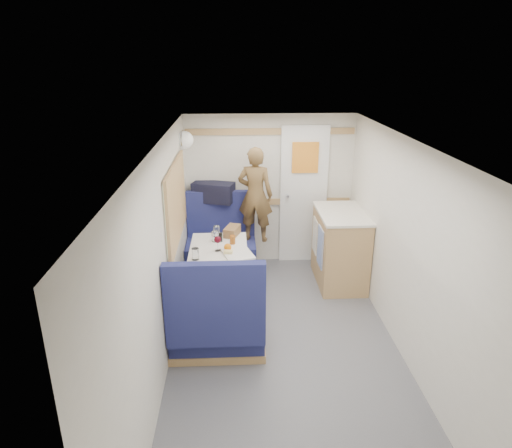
{
  "coord_description": "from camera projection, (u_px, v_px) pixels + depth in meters",
  "views": [
    {
      "loc": [
        -0.46,
        -3.55,
        2.69
      ],
      "look_at": [
        -0.25,
        0.9,
        1.03
      ],
      "focal_mm": 32.0,
      "sensor_mm": 36.0,
      "label": 1
    }
  ],
  "objects": [
    {
      "name": "cheese_block",
      "position": [
        228.0,
        252.0,
        4.76
      ],
      "size": [
        0.1,
        0.07,
        0.03
      ],
      "primitive_type": "cube",
      "rotation": [
        0.0,
        0.0,
        -0.15
      ],
      "color": "#F0E28A",
      "rests_on": "tray"
    },
    {
      "name": "side_window",
      "position": [
        176.0,
        202.0,
        4.74
      ],
      "size": [
        0.04,
        1.3,
        0.72
      ],
      "primitive_type": "cube",
      "color": "#ABB297",
      "rests_on": "wall_left"
    },
    {
      "name": "tumbler_left",
      "position": [
        195.0,
        254.0,
        4.65
      ],
      "size": [
        0.08,
        0.08,
        0.12
      ],
      "primitive_type": "cylinder",
      "color": "white",
      "rests_on": "dinette_table"
    },
    {
      "name": "duffel_bag",
      "position": [
        213.0,
        192.0,
        5.88
      ],
      "size": [
        0.58,
        0.4,
        0.25
      ],
      "primitive_type": "cube",
      "rotation": [
        0.0,
        0.0,
        -0.31
      ],
      "color": "black",
      "rests_on": "ledge"
    },
    {
      "name": "beer_glass",
      "position": [
        233.0,
        240.0,
        5.04
      ],
      "size": [
        0.06,
        0.06,
        0.1
      ],
      "primitive_type": "cylinder",
      "color": "#924C15",
      "rests_on": "dinette_table"
    },
    {
      "name": "bench_far",
      "position": [
        221.0,
        251.0,
        5.9
      ],
      "size": [
        0.9,
        0.59,
        1.05
      ],
      "color": "navy",
      "rests_on": "floor"
    },
    {
      "name": "tray",
      "position": [
        237.0,
        253.0,
        4.79
      ],
      "size": [
        0.38,
        0.44,
        0.02
      ],
      "primitive_type": "cube",
      "rotation": [
        0.0,
        0.0,
        0.29
      ],
      "color": "white",
      "rests_on": "dinette_table"
    },
    {
      "name": "ceiling",
      "position": [
        293.0,
        148.0,
        3.59
      ],
      "size": [
        4.5,
        4.5,
        0.0
      ],
      "primitive_type": "plane",
      "rotation": [
        3.14,
        0.0,
        0.0
      ],
      "color": "silver",
      "rests_on": "wall_back"
    },
    {
      "name": "pepper_grinder",
      "position": [
        221.0,
        237.0,
        5.1
      ],
      "size": [
        0.04,
        0.04,
        0.1
      ],
      "primitive_type": "cylinder",
      "color": "black",
      "rests_on": "dinette_table"
    },
    {
      "name": "tumbler_mid",
      "position": [
        217.0,
        231.0,
        5.27
      ],
      "size": [
        0.07,
        0.07,
        0.11
      ],
      "primitive_type": "cylinder",
      "color": "white",
      "rests_on": "dinette_table"
    },
    {
      "name": "wall_left",
      "position": [
        161.0,
        266.0,
        3.89
      ],
      "size": [
        0.02,
        4.5,
        2.0
      ],
      "primitive_type": "cube",
      "color": "silver",
      "rests_on": "floor"
    },
    {
      "name": "bread_loaf",
      "position": [
        232.0,
        231.0,
        5.28
      ],
      "size": [
        0.21,
        0.28,
        0.1
      ],
      "primitive_type": "cube",
      "rotation": [
        0.0,
        0.0,
        -0.33
      ],
      "color": "brown",
      "rests_on": "dinette_table"
    },
    {
      "name": "rear_door",
      "position": [
        304.0,
        193.0,
        6.04
      ],
      "size": [
        0.62,
        0.12,
        1.86
      ],
      "color": "white",
      "rests_on": "wall_back"
    },
    {
      "name": "floor",
      "position": [
        287.0,
        359.0,
        4.28
      ],
      "size": [
        4.5,
        4.5,
        0.0
      ],
      "primitive_type": "plane",
      "color": "#515156",
      "rests_on": "ground"
    },
    {
      "name": "person",
      "position": [
        255.0,
        195.0,
        5.67
      ],
      "size": [
        0.49,
        0.38,
        1.21
      ],
      "primitive_type": "imported",
      "rotation": [
        0.0,
        0.0,
        2.91
      ],
      "color": "brown",
      "rests_on": "bench_far"
    },
    {
      "name": "tumbler_right",
      "position": [
        215.0,
        236.0,
        5.1
      ],
      "size": [
        0.08,
        0.08,
        0.12
      ],
      "primitive_type": "cylinder",
      "color": "white",
      "rests_on": "dinette_table"
    },
    {
      "name": "bench_near",
      "position": [
        217.0,
        326.0,
        4.28
      ],
      "size": [
        0.9,
        0.59,
        1.05
      ],
      "color": "navy",
      "rests_on": "floor"
    },
    {
      "name": "orange_fruit",
      "position": [
        228.0,
        247.0,
        4.82
      ],
      "size": [
        0.08,
        0.08,
        0.08
      ],
      "primitive_type": "sphere",
      "color": "orange",
      "rests_on": "tray"
    },
    {
      "name": "dinette_table",
      "position": [
        219.0,
        261.0,
        4.99
      ],
      "size": [
        0.62,
        0.92,
        0.72
      ],
      "color": "white",
      "rests_on": "floor"
    },
    {
      "name": "wall_right",
      "position": [
        415.0,
        260.0,
        3.99
      ],
      "size": [
        0.02,
        4.5,
        2.0
      ],
      "primitive_type": "cube",
      "color": "silver",
      "rests_on": "floor"
    },
    {
      "name": "dome_light",
      "position": [
        185.0,
        140.0,
        5.36
      ],
      "size": [
        0.2,
        0.2,
        0.2
      ],
      "primitive_type": "sphere",
      "color": "white",
      "rests_on": "wall_left"
    },
    {
      "name": "oak_trim_high",
      "position": [
        270.0,
        131.0,
        5.75
      ],
      "size": [
        2.15,
        0.02,
        0.08
      ],
      "primitive_type": "cube",
      "color": "#A9814C",
      "rests_on": "wall_back"
    },
    {
      "name": "ledge",
      "position": [
        221.0,
        203.0,
        5.93
      ],
      "size": [
        0.9,
        0.14,
        0.04
      ],
      "primitive_type": "cube",
      "color": "#A9814C",
      "rests_on": "bench_far"
    },
    {
      "name": "wine_glass",
      "position": [
        218.0,
        240.0,
        4.83
      ],
      "size": [
        0.08,
        0.08,
        0.17
      ],
      "color": "white",
      "rests_on": "dinette_table"
    },
    {
      "name": "galley_counter",
      "position": [
        340.0,
        247.0,
        5.61
      ],
      "size": [
        0.57,
        0.92,
        0.92
      ],
      "color": "#A9814C",
      "rests_on": "floor"
    },
    {
      "name": "oak_trim_low",
      "position": [
        270.0,
        202.0,
        6.08
      ],
      "size": [
        2.15,
        0.02,
        0.08
      ],
      "primitive_type": "cube",
      "color": "#A9814C",
      "rests_on": "wall_back"
    },
    {
      "name": "wall_back",
      "position": [
        270.0,
        190.0,
        6.04
      ],
      "size": [
        2.2,
        0.02,
        2.0
      ],
      "primitive_type": "cube",
      "color": "silver",
      "rests_on": "floor"
    }
  ]
}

